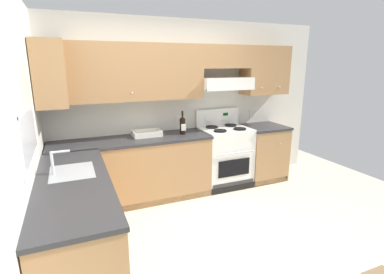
% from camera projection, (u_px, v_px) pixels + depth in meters
% --- Properties ---
extents(ground_plane, '(7.04, 7.04, 0.00)m').
position_uv_depth(ground_plane, '(200.00, 239.00, 3.28)').
color(ground_plane, beige).
extents(wall_back, '(4.68, 0.57, 2.55)m').
position_uv_depth(wall_back, '(183.00, 93.00, 4.43)').
color(wall_back, silver).
rests_on(wall_back, ground_plane).
extents(wall_left, '(0.47, 4.00, 2.55)m').
position_uv_depth(wall_left, '(25.00, 131.00, 2.56)').
color(wall_left, silver).
rests_on(wall_left, ground_plane).
extents(counter_back_run, '(3.60, 0.65, 0.91)m').
position_uv_depth(counter_back_run, '(169.00, 166.00, 4.30)').
color(counter_back_run, '#A87A4C').
rests_on(counter_back_run, ground_plane).
extents(counter_left_run, '(0.63, 1.91, 1.13)m').
position_uv_depth(counter_left_run, '(78.00, 226.00, 2.70)').
color(counter_left_run, '#A87A4C').
rests_on(counter_left_run, ground_plane).
extents(stove, '(0.76, 0.62, 1.20)m').
position_uv_depth(stove, '(225.00, 156.00, 4.66)').
color(stove, white).
rests_on(stove, ground_plane).
extents(wine_bottle, '(0.08, 0.08, 0.34)m').
position_uv_depth(wine_bottle, '(183.00, 125.00, 4.24)').
color(wine_bottle, black).
rests_on(wine_bottle, counter_back_run).
extents(bowl, '(0.40, 0.28, 0.08)m').
position_uv_depth(bowl, '(147.00, 134.00, 4.16)').
color(bowl, white).
rests_on(bowl, counter_back_run).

